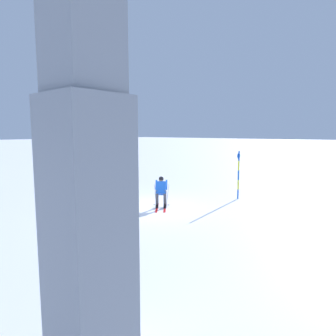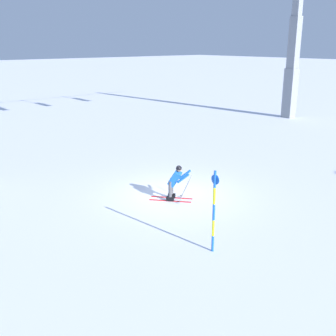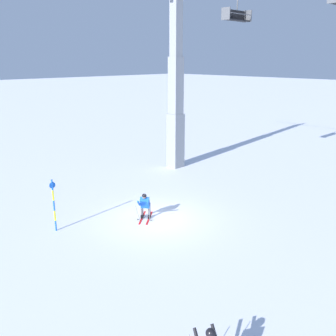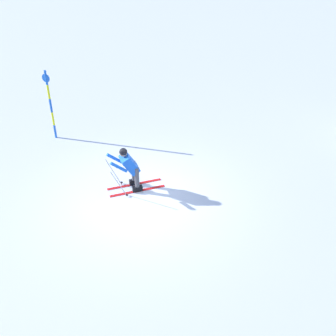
{
  "view_description": "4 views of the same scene",
  "coord_description": "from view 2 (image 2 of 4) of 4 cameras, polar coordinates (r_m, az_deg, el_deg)",
  "views": [
    {
      "loc": [
        -9.01,
        9.25,
        3.32
      ],
      "look_at": [
        -0.37,
        -0.84,
        1.71
      ],
      "focal_mm": 31.92,
      "sensor_mm": 36.0,
      "label": 1
    },
    {
      "loc": [
        -9.96,
        -11.25,
        5.69
      ],
      "look_at": [
        -0.29,
        0.05,
        1.14
      ],
      "focal_mm": 44.03,
      "sensor_mm": 36.0,
      "label": 2
    },
    {
      "loc": [
        12.46,
        -11.14,
        7.41
      ],
      "look_at": [
        0.07,
        0.72,
        2.42
      ],
      "focal_mm": 40.29,
      "sensor_mm": 36.0,
      "label": 3
    },
    {
      "loc": [
        8.13,
        3.92,
        6.9
      ],
      "look_at": [
        -0.18,
        0.79,
        1.08
      ],
      "focal_mm": 44.03,
      "sensor_mm": 36.0,
      "label": 4
    }
  ],
  "objects": [
    {
      "name": "ground_plane",
      "position": [
        16.07,
        0.91,
        -3.72
      ],
      "size": [
        260.0,
        260.0,
        0.0
      ],
      "primitive_type": "plane",
      "color": "white"
    },
    {
      "name": "trail_marker_pole",
      "position": [
        11.47,
        6.37,
        -5.69
      ],
      "size": [
        0.07,
        0.28,
        2.4
      ],
      "color": "blue",
      "rests_on": "ground_plane"
    },
    {
      "name": "lift_tower_far",
      "position": [
        33.64,
        16.98,
        15.0
      ],
      "size": [
        0.82,
        2.73,
        11.86
      ],
      "color": "gray",
      "rests_on": "ground_plane"
    },
    {
      "name": "skier_carving_main",
      "position": [
        15.31,
        0.97,
        -1.75
      ],
      "size": [
        1.42,
        1.55,
        1.47
      ],
      "color": "red",
      "rests_on": "ground_plane"
    }
  ]
}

